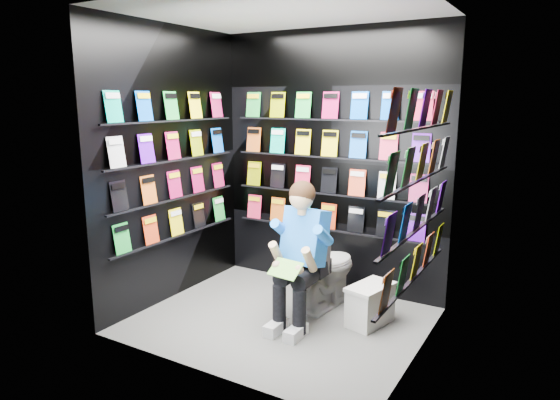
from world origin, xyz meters
The scene contains 14 objects.
floor centered at (0.00, 0.00, 0.00)m, with size 2.40×2.40×0.00m, color #5C5C5A.
ceiling centered at (0.00, 0.00, 2.60)m, with size 2.40×2.40×0.00m, color white.
wall_back centered at (0.00, 1.00, 1.30)m, with size 2.40×0.04×2.60m, color black.
wall_front centered at (0.00, -1.00, 1.30)m, with size 2.40×0.04×2.60m, color black.
wall_left centered at (-1.20, 0.00, 1.30)m, with size 0.04×2.00×2.60m, color black.
wall_right centered at (1.20, 0.00, 1.30)m, with size 0.04×2.00×2.60m, color black.
comics_back centered at (0.00, 0.97, 1.31)m, with size 2.10×0.06×1.37m, color #CF5B1B, non-canonical shape.
comics_left centered at (-1.17, 0.00, 1.31)m, with size 0.06×1.70×1.37m, color #CF5B1B, non-canonical shape.
comics_right centered at (1.17, 0.00, 1.31)m, with size 0.06×1.70×1.37m, color #CF5B1B, non-canonical shape.
toilet centered at (0.18, 0.51, 0.37)m, with size 0.42×0.75×0.73m, color white.
longbox centered at (0.70, 0.35, 0.16)m, with size 0.24×0.43×0.32m, color silver.
longbox_lid centered at (0.70, 0.35, 0.34)m, with size 0.26×0.45×0.03m, color silver.
reader centered at (0.18, 0.13, 0.75)m, with size 0.50×0.73×1.34m, color blue, non-canonical shape.
held_comic centered at (0.18, -0.22, 0.58)m, with size 0.27×0.01×0.18m, color #33B566.
Camera 1 is at (2.08, -3.53, 1.93)m, focal length 32.00 mm.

